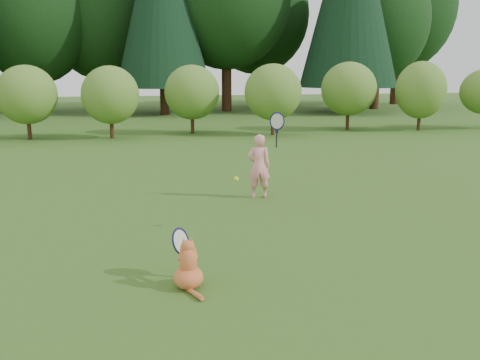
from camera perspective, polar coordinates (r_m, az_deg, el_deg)
name	(u,v)px	position (r m, az deg, el deg)	size (l,w,h in m)	color
ground	(240,241)	(7.48, -0.02, -6.51)	(100.00, 100.00, 0.00)	#2A5016
shrub_row	(155,98)	(20.01, -9.05, 8.62)	(28.00, 3.00, 2.80)	#567725
child	(259,165)	(9.93, 2.08, 1.65)	(0.67, 0.42, 1.79)	pink
cat	(188,262)	(5.88, -5.58, -8.70)	(0.43, 0.81, 0.74)	#D04D28
tennis_ball	(236,179)	(7.81, -0.43, 0.10)	(0.08, 0.08, 0.08)	#93C417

